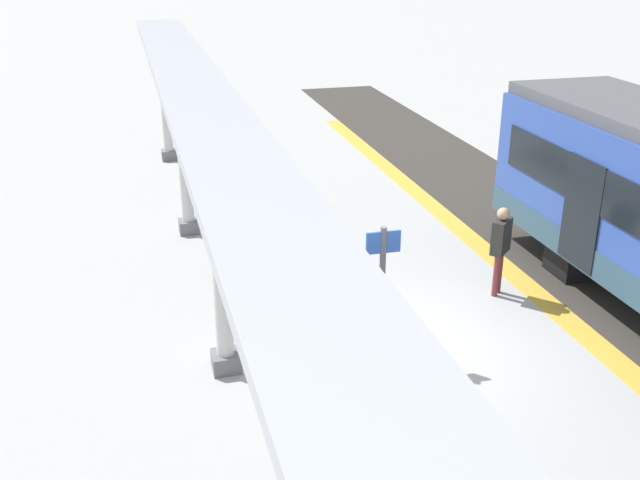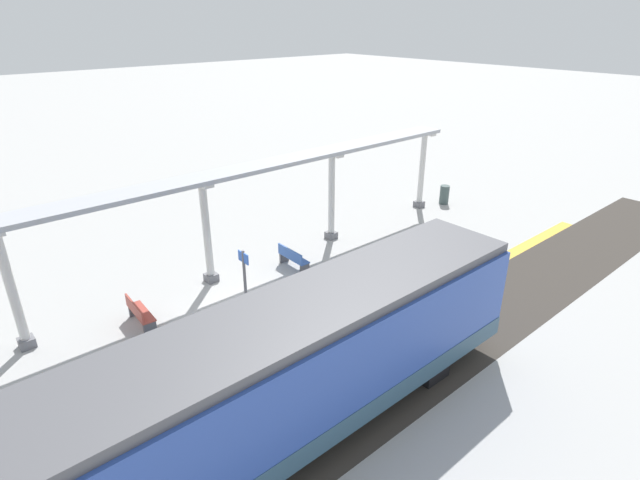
{
  "view_description": "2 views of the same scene",
  "coord_description": "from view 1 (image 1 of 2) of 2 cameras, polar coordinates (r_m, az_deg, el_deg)",
  "views": [
    {
      "loc": [
        4.11,
        10.25,
        6.42
      ],
      "look_at": [
        1.35,
        -0.29,
        1.93
      ],
      "focal_mm": 42.16,
      "sensor_mm": 36.0,
      "label": 1
    },
    {
      "loc": [
        -12.17,
        7.7,
        9.11
      ],
      "look_at": [
        -0.17,
        -2.66,
        1.96
      ],
      "focal_mm": 28.08,
      "sensor_mm": 36.0,
      "label": 2
    }
  ],
  "objects": [
    {
      "name": "platform_info_sign",
      "position": [
        11.94,
        4.74,
        -2.92
      ],
      "size": [
        0.56,
        0.1,
        2.2
      ],
      "color": "#4C4C51",
      "rests_on": "ground"
    },
    {
      "name": "canopy_pillar_nearest",
      "position": [
        22.87,
        -11.73,
        10.75
      ],
      "size": [
        1.1,
        0.44,
        3.9
      ],
      "color": "slate",
      "rests_on": "ground"
    },
    {
      "name": "canopy_pillar_third",
      "position": [
        11.22,
        -7.58,
        -1.15
      ],
      "size": [
        1.1,
        0.44,
        3.9
      ],
      "color": "slate",
      "rests_on": "ground"
    },
    {
      "name": "passenger_waiting_near_edge",
      "position": [
        14.33,
        13.56,
        -0.07
      ],
      "size": [
        0.52,
        0.51,
        1.75
      ],
      "color": "brown",
      "rests_on": "ground"
    },
    {
      "name": "canopy_beam",
      "position": [
        10.42,
        -8.01,
        8.64
      ],
      "size": [
        1.2,
        25.49,
        0.16
      ],
      "primitive_type": "cube",
      "color": "#A8AAB2",
      "rests_on": "canopy_pillar_nearest"
    },
    {
      "name": "bench_far_end",
      "position": [
        9.51,
        2.46,
        -16.57
      ],
      "size": [
        1.52,
        0.52,
        0.86
      ],
      "color": "#A13E33",
      "rests_on": "ground"
    },
    {
      "name": "ground_plane",
      "position": [
        12.77,
        6.26,
        -7.91
      ],
      "size": [
        176.0,
        176.0,
        0.0
      ],
      "primitive_type": "plane",
      "color": "#A7A7A5"
    },
    {
      "name": "tactile_edge_strip",
      "position": [
        14.11,
        18.41,
        -5.9
      ],
      "size": [
        0.51,
        31.54,
        0.01
      ],
      "primitive_type": "cube",
      "color": "gold",
      "rests_on": "ground"
    },
    {
      "name": "trash_bin",
      "position": [
        24.56,
        -10.38,
        8.08
      ],
      "size": [
        0.48,
        0.48,
        0.98
      ],
      "primitive_type": "cylinder",
      "color": "#405150",
      "rests_on": "ground"
    },
    {
      "name": "canopy_pillar_second",
      "position": [
        16.9,
        -10.33,
        6.8
      ],
      "size": [
        1.1,
        0.44,
        3.9
      ],
      "color": "slate",
      "rests_on": "ground"
    },
    {
      "name": "bench_near_end",
      "position": [
        14.66,
        -4.27,
        -1.72
      ],
      "size": [
        1.51,
        0.47,
        0.86
      ],
      "color": "#3158A5",
      "rests_on": "ground"
    }
  ]
}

